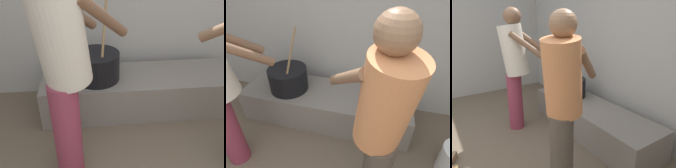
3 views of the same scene
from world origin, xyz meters
TOP-DOWN VIEW (x-y plane):
  - block_enclosure_rear at (0.00, 2.44)m, footprint 5.46×0.20m
  - hearth_ledge at (-0.13, 1.92)m, footprint 1.96×0.60m
  - cooking_pot_main at (-0.57, 1.89)m, footprint 0.44×0.44m
  - cook_in_orange_shirt at (0.51, 1.06)m, footprint 0.65×0.72m

SIDE VIEW (x-z plane):
  - hearth_ledge at x=-0.13m, z-range 0.00..0.39m
  - cooking_pot_main at x=-0.57m, z-range 0.17..0.89m
  - cook_in_orange_shirt at x=0.51m, z-range 0.11..1.69m
  - block_enclosure_rear at x=0.00m, z-range 0.00..2.41m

